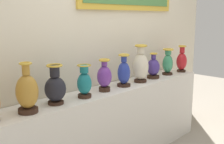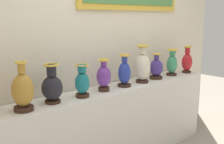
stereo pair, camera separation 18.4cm
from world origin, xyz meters
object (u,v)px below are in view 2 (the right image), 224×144
Objects in this scene: vase_onyx at (52,86)px; vase_crimson at (187,61)px; vase_ivory at (142,66)px; vase_jade at (172,63)px; vase_violet at (104,76)px; vase_ochre at (23,91)px; vase_cobalt at (124,73)px; vase_indigo at (156,68)px; vase_teal at (82,82)px.

vase_crimson is at bearing -0.97° from vase_onyx.
vase_ivory is 0.57m from vase_jade.
vase_violet is 0.77× the size of vase_ivory.
vase_ochre is 0.86m from vase_violet.
vase_cobalt is at bearing -179.86° from vase_jade.
vase_onyx is 0.87m from vase_cobalt.
vase_indigo is (1.69, 0.03, -0.04)m from vase_ochre.
vase_cobalt is 0.82× the size of vase_ivory.
vase_violet is (0.58, -0.00, 0.00)m from vase_onyx.
vase_teal is at bearing 179.79° from vase_crimson.
vase_ochre reaches higher than vase_onyx.
vase_teal is at bearing -5.26° from vase_onyx.
vase_ivory is (0.28, -0.01, 0.04)m from vase_cobalt.
vase_ivory reaches higher than vase_indigo.
vase_cobalt is 0.97× the size of vase_crimson.
vase_crimson reaches higher than vase_jade.
vase_jade is (0.30, -0.01, 0.03)m from vase_indigo.
vase_crimson is at bearing -1.53° from vase_cobalt.
vase_onyx is at bearing 179.56° from vase_ivory.
vase_ochre is at bearing -179.25° from vase_ivory.
vase_ivory is (0.56, -0.01, 0.04)m from vase_violet.
vase_teal is 0.94× the size of vase_violet.
vase_crimson reaches higher than vase_violet.
vase_cobalt is (0.29, -0.00, 0.00)m from vase_violet.
vase_teal is 0.72× the size of vase_ivory.
vase_jade is at bearing -0.05° from vase_onyx.
vase_cobalt is 0.84m from vase_jade.
vase_violet is at bearing 179.93° from vase_jade.
vase_ochre is 1.11× the size of vase_crimson.
vase_indigo is at bearing 175.99° from vase_crimson.
vase_onyx is 0.30m from vase_teal.
vase_violet is 1.42m from vase_crimson.
vase_cobalt reaches higher than vase_jade.
vase_indigo is (0.27, 0.02, -0.06)m from vase_ivory.
vase_onyx is at bearing 179.77° from vase_cobalt.
vase_ivory is at bearing -1.10° from vase_cobalt.
vase_jade is 0.94× the size of vase_crimson.
vase_onyx is 1.41m from vase_indigo.
vase_ochre reaches higher than vase_crimson.
vase_ochre reaches higher than vase_jade.
vase_ivory is at bearing -179.26° from vase_jade.
vase_ochre is 1.29× the size of vase_teal.
vase_cobalt is (0.87, -0.00, 0.00)m from vase_onyx.
vase_crimson is at bearing -6.38° from vase_jade.
vase_crimson is (1.42, -0.03, 0.00)m from vase_violet.
vase_ochre is 1.14m from vase_cobalt.
vase_onyx is 1.12× the size of vase_teal.
vase_crimson is (2.28, -0.01, -0.01)m from vase_ochre.
vase_violet is at bearing 5.51° from vase_teal.
vase_indigo is at bearing 1.14° from vase_cobalt.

